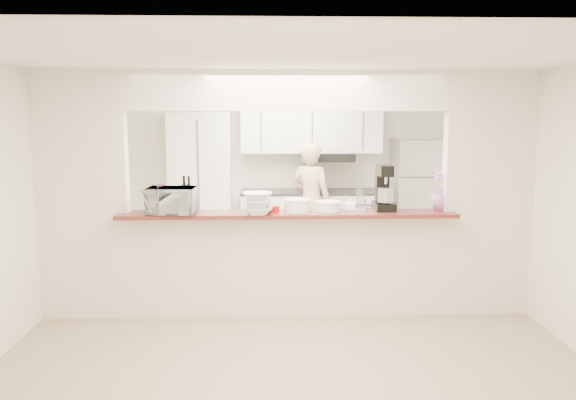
{
  "coord_description": "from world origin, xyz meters",
  "views": [
    {
      "loc": [
        -0.18,
        -5.63,
        2.06
      ],
      "look_at": [
        0.02,
        0.3,
        1.16
      ],
      "focal_mm": 35.0,
      "sensor_mm": 36.0,
      "label": 1
    }
  ],
  "objects_px": {
    "stand_mixer": "(384,190)",
    "person": "(311,202)",
    "toaster_oven": "(172,201)",
    "refrigerator": "(418,197)"
  },
  "relations": [
    {
      "from": "stand_mixer",
      "to": "refrigerator",
      "type": "bearing_deg",
      "value": 67.86
    },
    {
      "from": "toaster_oven",
      "to": "stand_mixer",
      "type": "distance_m",
      "value": 2.16
    },
    {
      "from": "toaster_oven",
      "to": "refrigerator",
      "type": "bearing_deg",
      "value": 43.8
    },
    {
      "from": "refrigerator",
      "to": "toaster_oven",
      "type": "xyz_separation_m",
      "value": [
        -3.2,
        -2.75,
        0.37
      ]
    },
    {
      "from": "toaster_oven",
      "to": "person",
      "type": "bearing_deg",
      "value": 60.07
    },
    {
      "from": "stand_mixer",
      "to": "person",
      "type": "bearing_deg",
      "value": 104.71
    },
    {
      "from": "stand_mixer",
      "to": "person",
      "type": "height_order",
      "value": "person"
    },
    {
      "from": "refrigerator",
      "to": "stand_mixer",
      "type": "distance_m",
      "value": 2.83
    },
    {
      "from": "toaster_oven",
      "to": "stand_mixer",
      "type": "relative_size",
      "value": 1.02
    },
    {
      "from": "refrigerator",
      "to": "stand_mixer",
      "type": "height_order",
      "value": "refrigerator"
    }
  ]
}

